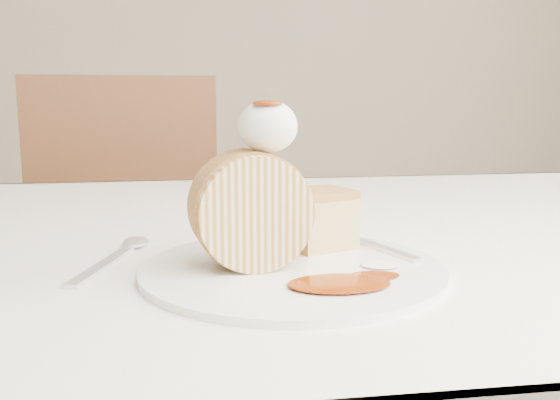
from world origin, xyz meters
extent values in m
cube|color=beige|center=(0.00, 3.00, 1.40)|extent=(5.00, 0.10, 2.80)
cube|color=white|center=(0.00, 0.20, 0.73)|extent=(1.40, 0.90, 0.04)
cube|color=white|center=(0.00, 0.65, 0.61)|extent=(1.40, 0.01, 0.28)
cylinder|color=brown|center=(0.62, 0.57, 0.35)|extent=(0.06, 0.06, 0.71)
cube|color=brown|center=(-0.30, 1.18, 0.46)|extent=(0.53, 0.53, 0.04)
cube|color=brown|center=(-0.27, 0.98, 0.72)|extent=(0.45, 0.13, 0.47)
cylinder|color=brown|center=(-0.15, 1.41, 0.22)|extent=(0.04, 0.04, 0.44)
cylinder|color=brown|center=(-0.53, 1.33, 0.22)|extent=(0.04, 0.04, 0.44)
cylinder|color=brown|center=(-0.08, 1.03, 0.22)|extent=(0.04, 0.04, 0.44)
cylinder|color=brown|center=(-0.46, 0.95, 0.22)|extent=(0.04, 0.04, 0.44)
cylinder|color=white|center=(-0.02, 0.00, 0.75)|extent=(0.36, 0.36, 0.01)
cylinder|color=beige|center=(-0.06, 0.01, 0.81)|extent=(0.11, 0.07, 0.10)
cube|color=tan|center=(0.02, 0.07, 0.78)|extent=(0.08, 0.08, 0.05)
ellipsoid|color=white|center=(-0.04, 0.01, 0.88)|extent=(0.05, 0.05, 0.05)
ellipsoid|color=#792705|center=(-0.04, 0.00, 0.91)|extent=(0.03, 0.02, 0.01)
cube|color=silver|center=(0.08, 0.05, 0.76)|extent=(0.08, 0.16, 0.00)
cube|color=silver|center=(-0.19, 0.04, 0.75)|extent=(0.07, 0.17, 0.00)
camera|label=1|loc=(-0.11, -0.55, 0.91)|focal=40.00mm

